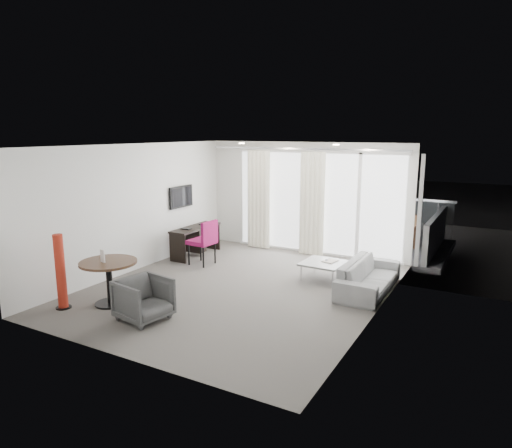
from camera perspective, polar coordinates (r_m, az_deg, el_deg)
The scene contains 28 objects.
floor at distance 8.52m, azimuth -1.97°, elevation -7.99°, with size 5.00×6.00×0.00m, color #57534D.
ceiling at distance 8.03m, azimuth -2.10°, elevation 9.78°, with size 5.00×6.00×0.00m, color white.
wall_left at distance 9.68m, azimuth -14.85°, elevation 1.97°, with size 0.00×6.00×2.60m, color silver.
wall_right at distance 7.24m, azimuth 15.22°, elevation -1.20°, with size 0.00×6.00×2.60m, color silver.
wall_front at distance 5.87m, azimuth -17.26°, elevation -4.26°, with size 5.00×0.00×2.60m, color silver.
window_panel at distance 10.71m, azimuth 7.59°, elevation 2.61°, with size 4.00×0.02×2.38m, color white, non-canonical shape.
window_frame at distance 10.70m, azimuth 7.57°, elevation 2.60°, with size 4.10×0.06×2.44m, color white, non-canonical shape.
curtain_left at distance 11.17m, azimuth 0.33°, elevation 3.08°, with size 0.60×0.20×2.38m, color #EEE9CD, non-canonical shape.
curtain_right at distance 10.58m, azimuth 7.02°, elevation 2.51°, with size 0.60×0.20×2.38m, color #EEE9CD, non-canonical shape.
curtain_track at distance 10.55m, azimuth 5.91°, elevation 9.34°, with size 4.80×0.04×0.04m, color #B2B2B7, non-canonical shape.
downlight_a at distance 9.86m, azimuth -1.80°, elevation 10.06°, with size 0.12×0.12×0.02m, color #FFE0B2.
downlight_b at distance 8.98m, azimuth 9.98°, elevation 9.74°, with size 0.12×0.12×0.02m, color #FFE0B2.
desk at distance 10.68m, azimuth -7.53°, elevation -2.14°, with size 0.45×1.43×0.67m, color black, non-canonical shape.
tv at distance 10.72m, azimuth -9.35°, elevation 3.38°, with size 0.05×0.80×0.50m, color black, non-canonical shape.
desk_chair at distance 9.92m, azimuth -6.80°, elevation -2.27°, with size 0.53×0.50×0.98m, color maroon, non-canonical shape.
round_table at distance 8.01m, azimuth -17.84°, elevation -7.02°, with size 0.93×0.93×0.74m, color #3A2416, non-canonical shape.
menu_card at distance 7.89m, azimuth -18.56°, elevation -4.72°, with size 0.11×0.02×0.21m, color white, non-canonical shape.
red_lamp at distance 8.04m, azimuth -23.24°, elevation -5.51°, with size 0.25×0.25×1.24m, color #A22516.
tub_armchair at distance 7.25m, azimuth -13.84°, elevation -9.12°, with size 0.70×0.72×0.66m, color #3C3C3C.
coffee_table at distance 9.03m, azimuth 8.38°, elevation -5.79°, with size 0.78×0.78×0.35m, color gray, non-canonical shape.
remote at distance 9.06m, azimuth 8.80°, elevation -4.51°, with size 0.05×0.17×0.02m, color black, non-canonical shape.
magazine at distance 9.04m, azimuth 9.23°, elevation -4.57°, with size 0.23×0.29×0.02m, color gray, non-canonical shape.
sofa at distance 8.53m, azimuth 13.92°, elevation -6.34°, with size 1.89×0.74×0.55m, color gray.
terrace_slab at distance 12.36m, azimuth 10.01°, elevation -2.23°, with size 5.60×3.00×0.12m, color #4D4D50.
rattan_chair_a at distance 11.69m, azimuth 12.53°, elevation -0.89°, with size 0.53×0.53×0.77m, color brown, non-canonical shape.
rattan_chair_b at distance 11.71m, azimuth 17.89°, elevation -1.00°, with size 0.57×0.57×0.83m, color brown, non-canonical shape.
rattan_table at distance 11.99m, azimuth 17.10°, elevation -1.49°, with size 0.49×0.49×0.49m, color brown, non-canonical shape.
balustrade at distance 13.60m, azimuth 12.08°, elevation 1.36°, with size 5.50×0.06×1.05m, color #B2B2B7, non-canonical shape.
Camera 1 is at (4.12, -6.88, 2.85)m, focal length 32.00 mm.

